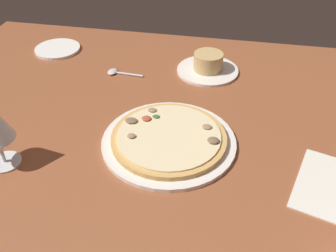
{
  "coord_description": "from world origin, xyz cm",
  "views": [
    {
      "loc": [
        14.53,
        -73.66,
        62.73
      ],
      "look_at": [
        0.74,
        -2.73,
        7.0
      ],
      "focal_mm": 40.81,
      "sensor_mm": 36.0,
      "label": 1
    }
  ],
  "objects": [
    {
      "name": "dining_table",
      "position": [
        0.0,
        0.0,
        2.0
      ],
      "size": [
        150.0,
        110.0,
        4.0
      ],
      "primitive_type": "cube",
      "color": "brown",
      "rests_on": "ground"
    },
    {
      "name": "pizza_main",
      "position": [
        1.46,
        -5.43,
        5.19
      ],
      "size": [
        31.87,
        31.87,
        3.4
      ],
      "color": "silver",
      "rests_on": "dining_table"
    },
    {
      "name": "ramekin_on_saucer",
      "position": [
        6.73,
        30.59,
        6.21
      ],
      "size": [
        18.9,
        18.9,
        6.08
      ],
      "color": "silver",
      "rests_on": "dining_table"
    },
    {
      "name": "side_plate",
      "position": [
        -44.88,
        35.43,
        4.45
      ],
      "size": [
        15.11,
        15.11,
        0.9
      ],
      "primitive_type": "cylinder",
      "color": "white",
      "rests_on": "dining_table"
    },
    {
      "name": "paper_menu",
      "position": [
        36.43,
        -12.65,
        4.15
      ],
      "size": [
        16.87,
        21.96,
        0.3
      ],
      "primitive_type": "cube",
      "rotation": [
        0.0,
        0.0,
        -0.29
      ],
      "color": "silver",
      "rests_on": "dining_table"
    },
    {
      "name": "spoon",
      "position": [
        -20.39,
        23.97,
        4.45
      ],
      "size": [
        11.33,
        4.18,
        1.0
      ],
      "color": "silver",
      "rests_on": "dining_table"
    }
  ]
}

